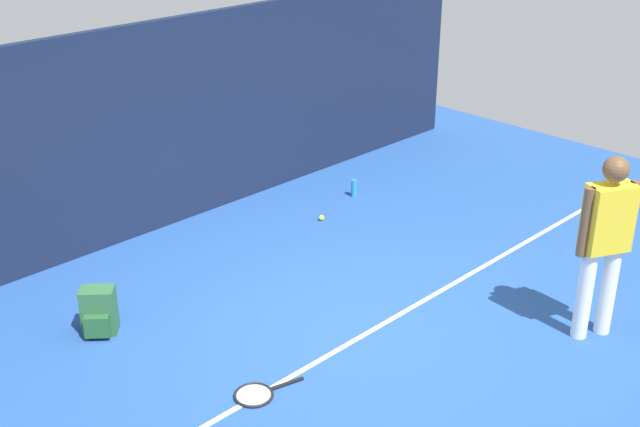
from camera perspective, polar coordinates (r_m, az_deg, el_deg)
name	(u,v)px	position (r m, az deg, el deg)	size (l,w,h in m)	color
ground_plane	(351,326)	(7.54, 2.16, -7.84)	(12.00, 12.00, 0.00)	#234C93
back_fence	(153,129)	(9.15, -11.58, 5.79)	(10.00, 0.10, 2.34)	#141E38
court_line	(366,334)	(7.43, 3.24, -8.38)	(9.00, 0.05, 0.00)	white
tennis_player	(605,237)	(7.36, 19.30, -1.58)	(0.48, 0.38, 1.70)	white
tennis_racket	(257,394)	(6.70, -4.43, -12.46)	(0.64, 0.40, 0.03)	black
backpack	(99,312)	(7.59, -15.20, -6.67)	(0.38, 0.38, 0.44)	#2D6038
tennis_ball_near_player	(322,218)	(9.51, 0.11, -0.30)	(0.07, 0.07, 0.07)	#CCE033
water_bottle	(354,188)	(10.14, 2.39, 1.78)	(0.07, 0.07, 0.22)	#268CD8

